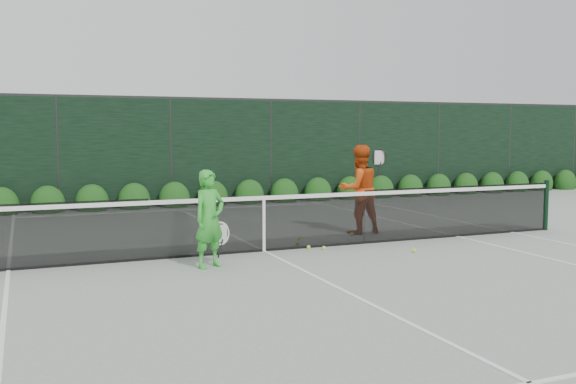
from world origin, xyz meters
name	(u,v)px	position (x,y,z in m)	size (l,w,h in m)	color
ground	(264,251)	(0.00, 0.00, 0.00)	(80.00, 80.00, 0.00)	gray
tennis_net	(262,221)	(-0.02, 0.00, 0.53)	(12.90, 0.10, 1.07)	black
player_woman	(209,219)	(-1.23, -0.90, 0.75)	(0.68, 0.56, 1.51)	green
player_man	(359,189)	(2.50, 1.12, 0.91)	(0.95, 0.71, 1.82)	#D04911
court_lines	(264,251)	(0.00, 0.00, 0.01)	(11.03, 23.83, 0.01)	white
windscreen_fence	(334,175)	(0.00, -2.71, 1.51)	(32.00, 21.07, 3.06)	black
hedge_row	(174,199)	(0.00, 7.15, 0.23)	(31.66, 0.65, 0.94)	#11390F
tennis_balls	(332,243)	(1.38, 0.11, 0.03)	(1.67, 2.05, 0.07)	#BEF436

